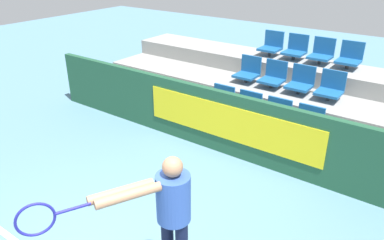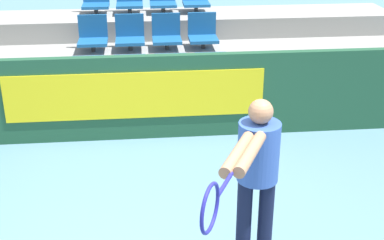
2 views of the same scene
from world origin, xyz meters
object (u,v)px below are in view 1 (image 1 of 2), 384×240
object	(u,v)px
stadium_chair_3	(307,125)
stadium_chair_8	(271,45)
stadium_chair_9	(296,49)
stadium_chair_5	(273,76)
tennis_player	(167,212)
stadium_chair_10	(322,53)
stadium_chair_1	(247,109)
stadium_chair_0	(221,102)
stadium_chair_7	(331,88)
stadium_chair_6	(301,82)
stadium_chair_4	(248,71)
stadium_chair_11	(350,57)
stadium_chair_2	(276,116)

from	to	relation	value
stadium_chair_3	stadium_chair_8	world-z (taller)	stadium_chair_8
stadium_chair_8	stadium_chair_9	bearing A→B (deg)	0.00
stadium_chair_5	stadium_chair_8	size ratio (longest dim) A/B	1.00
stadium_chair_5	stadium_chair_8	bearing A→B (deg)	118.26
tennis_player	stadium_chair_8	bearing A→B (deg)	131.87
stadium_chair_9	stadium_chair_10	distance (m)	0.59
stadium_chair_1	stadium_chair_9	bearing A→B (deg)	90.00
stadium_chair_0	stadium_chair_8	size ratio (longest dim) A/B	1.00
stadium_chair_5	stadium_chair_7	distance (m)	1.18
stadium_chair_6	stadium_chair_3	bearing A→B (deg)	-61.74
stadium_chair_1	stadium_chair_7	bearing A→B (deg)	42.93
stadium_chair_0	stadium_chair_3	distance (m)	1.77
stadium_chair_0	stadium_chair_5	xyz separation A→B (m)	(0.59, 1.10, 0.35)
stadium_chair_4	tennis_player	distance (m)	5.02
stadium_chair_10	stadium_chair_11	size ratio (longest dim) A/B	1.00
stadium_chair_10	stadium_chair_9	bearing A→B (deg)	180.00
tennis_player	stadium_chair_6	bearing A→B (deg)	121.74
stadium_chair_2	stadium_chair_7	xyz separation A→B (m)	(0.59, 1.10, 0.35)
stadium_chair_11	stadium_chair_9	bearing A→B (deg)	180.00
stadium_chair_4	stadium_chair_9	size ratio (longest dim) A/B	1.00
stadium_chair_8	stadium_chair_6	bearing A→B (deg)	-42.93
stadium_chair_2	stadium_chair_4	bearing A→B (deg)	137.07
stadium_chair_4	tennis_player	world-z (taller)	tennis_player
stadium_chair_4	stadium_chair_6	size ratio (longest dim) A/B	1.00
stadium_chair_3	stadium_chair_10	size ratio (longest dim) A/B	1.00
stadium_chair_4	stadium_chair_6	distance (m)	1.18
stadium_chair_4	stadium_chair_2	bearing A→B (deg)	-42.93
stadium_chair_7	stadium_chair_10	distance (m)	1.29
stadium_chair_6	stadium_chair_5	bearing A→B (deg)	180.00
stadium_chair_2	stadium_chair_7	bearing A→B (deg)	61.74
stadium_chair_2	tennis_player	distance (m)	3.70
stadium_chair_4	stadium_chair_7	size ratio (longest dim) A/B	1.00
stadium_chair_0	stadium_chair_9	size ratio (longest dim) A/B	1.00
stadium_chair_8	stadium_chair_11	xyz separation A→B (m)	(1.77, 0.00, 0.00)
stadium_chair_1	stadium_chair_3	bearing A→B (deg)	0.00
stadium_chair_0	stadium_chair_9	distance (m)	2.38
stadium_chair_8	stadium_chair_9	distance (m)	0.59
tennis_player	stadium_chair_3	bearing A→B (deg)	114.16
stadium_chair_2	stadium_chair_9	distance (m)	2.38
stadium_chair_1	stadium_chair_10	bearing A→B (deg)	74.96
stadium_chair_7	stadium_chair_8	xyz separation A→B (m)	(-1.77, 1.10, 0.35)
stadium_chair_3	stadium_chair_5	size ratio (longest dim) A/B	1.00
stadium_chair_4	stadium_chair_5	bearing A→B (deg)	0.00
tennis_player	stadium_chair_11	bearing A→B (deg)	114.93
stadium_chair_0	stadium_chair_8	world-z (taller)	stadium_chair_8
stadium_chair_1	stadium_chair_11	bearing A→B (deg)	61.74
stadium_chair_6	tennis_player	xyz separation A→B (m)	(0.46, -4.74, 0.08)
stadium_chair_0	stadium_chair_11	distance (m)	2.90
stadium_chair_5	stadium_chair_0	bearing A→B (deg)	-118.26
stadium_chair_0	stadium_chair_3	xyz separation A→B (m)	(1.77, 0.00, 0.00)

